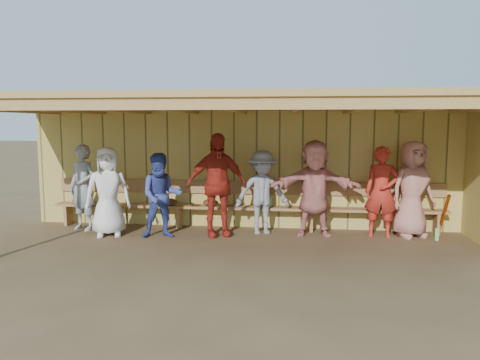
% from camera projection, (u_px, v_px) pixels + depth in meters
% --- Properties ---
extents(ground, '(90.00, 90.00, 0.00)m').
position_uv_depth(ground, '(238.00, 243.00, 8.07)').
color(ground, brown).
rests_on(ground, ground).
extents(player_a, '(0.71, 0.59, 1.66)m').
position_uv_depth(player_a, '(83.00, 187.00, 8.97)').
color(player_a, gray).
rests_on(player_a, ground).
extents(player_b, '(0.93, 0.76, 1.63)m').
position_uv_depth(player_b, '(108.00, 191.00, 8.51)').
color(player_b, white).
rests_on(player_b, ground).
extents(player_c, '(0.87, 0.76, 1.53)m').
position_uv_depth(player_c, '(161.00, 196.00, 8.37)').
color(player_c, '#374698').
rests_on(player_c, ground).
extents(player_d, '(1.19, 0.84, 1.88)m').
position_uv_depth(player_d, '(217.00, 185.00, 8.49)').
color(player_d, '#AD2A1B').
rests_on(player_d, ground).
extents(player_e, '(1.12, 0.81, 1.56)m').
position_uv_depth(player_e, '(262.00, 192.00, 8.69)').
color(player_e, gray).
rests_on(player_e, ground).
extents(player_f, '(1.66, 0.61, 1.76)m').
position_uv_depth(player_f, '(315.00, 188.00, 8.50)').
color(player_f, '#DF877D').
rests_on(player_f, ground).
extents(player_g, '(0.65, 0.47, 1.65)m').
position_uv_depth(player_g, '(382.00, 192.00, 8.42)').
color(player_g, red).
rests_on(player_g, ground).
extents(player_h, '(1.00, 0.85, 1.74)m').
position_uv_depth(player_h, '(412.00, 189.00, 8.42)').
color(player_h, tan).
rests_on(player_h, ground).
extents(dugout_structure, '(8.80, 3.20, 2.50)m').
position_uv_depth(dugout_structure, '(263.00, 143.00, 8.50)').
color(dugout_structure, tan).
rests_on(dugout_structure, ground).
extents(bench, '(7.60, 0.34, 0.93)m').
position_uv_depth(bench, '(245.00, 202.00, 9.11)').
color(bench, '#A87A48').
rests_on(bench, ground).
extents(dugout_equipment, '(5.34, 0.62, 0.80)m').
position_uv_depth(dugout_equipment, '(225.00, 205.00, 9.03)').
color(dugout_equipment, orange).
rests_on(dugout_equipment, ground).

